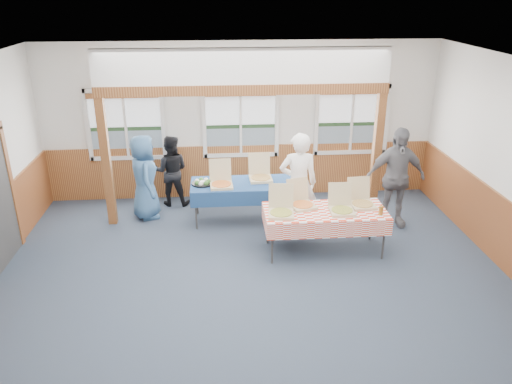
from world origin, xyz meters
TOP-DOWN VIEW (x-y plane):
  - floor at (0.00, 0.00)m, footprint 8.00×8.00m
  - ceiling at (0.00, 0.00)m, footprint 8.00×8.00m
  - wall_back at (0.00, 3.50)m, footprint 8.00×0.00m
  - wall_front at (0.00, -3.50)m, footprint 8.00×0.00m
  - wainscot_back at (0.00, 3.48)m, footprint 7.98×0.05m
  - wainscot_right at (3.98, 0.00)m, footprint 0.05×6.98m
  - window_left at (-2.30, 3.46)m, footprint 1.56×0.10m
  - window_mid at (0.00, 3.46)m, footprint 1.56×0.10m
  - window_right at (2.30, 3.46)m, footprint 1.56×0.10m
  - post_left at (-2.50, 2.30)m, footprint 0.15×0.15m
  - post_right at (2.50, 2.30)m, footprint 0.15×0.15m
  - cross_beam at (0.00, 2.30)m, footprint 5.15×0.18m
  - table_left at (-0.04, 2.23)m, footprint 2.03×1.10m
  - table_right at (1.25, 0.91)m, footprint 2.13×1.24m
  - pizza_box_a at (-0.44, 2.13)m, footprint 0.43×0.52m
  - pizza_box_b at (0.31, 2.40)m, footprint 0.43×0.52m
  - pizza_box_c at (0.50, 0.81)m, footprint 0.46×0.54m
  - pizza_box_d at (0.89, 1.10)m, footprint 0.49×0.56m
  - pizza_box_e at (1.50, 0.83)m, footprint 0.40×0.49m
  - pizza_box_f at (1.90, 1.05)m, footprint 0.43×0.51m
  - veggie_tray at (-0.79, 2.23)m, footprint 0.40×0.40m
  - drink_glass at (2.10, 0.66)m, footprint 0.07×0.07m
  - woman_white at (0.92, 1.69)m, footprint 0.68×0.45m
  - woman_black at (-1.43, 3.10)m, footprint 0.75×0.61m
  - man_blue at (-1.88, 2.53)m, footprint 0.70×0.90m
  - person_grey at (2.72, 1.81)m, footprint 1.12×0.50m

SIDE VIEW (x-z plane):
  - floor at x=0.00m, z-range 0.00..0.00m
  - wainscot_back at x=0.00m, z-range 0.00..1.10m
  - wainscot_right at x=3.98m, z-range 0.00..1.10m
  - table_left at x=-0.04m, z-range 0.32..1.08m
  - table_right at x=1.25m, z-range 0.33..1.08m
  - woman_black at x=-1.43m, z-range 0.00..1.45m
  - veggie_tray at x=-0.79m, z-range 0.74..0.83m
  - man_blue at x=-1.88m, z-range 0.00..1.64m
  - pizza_box_d at x=0.89m, z-range 0.61..1.03m
  - pizza_box_e at x=1.50m, z-range 0.61..1.03m
  - pizza_box_f at x=1.90m, z-range 0.61..1.04m
  - pizza_box_c at x=0.50m, z-range 0.60..1.05m
  - pizza_box_a at x=-0.44m, z-range 0.60..1.05m
  - pizza_box_b at x=0.31m, z-range 0.60..1.05m
  - drink_glass at x=2.10m, z-range 0.76..0.91m
  - woman_white at x=0.92m, z-range 0.00..1.86m
  - person_grey at x=2.72m, z-range 0.00..1.88m
  - post_left at x=-2.50m, z-range 0.00..2.40m
  - post_right at x=2.50m, z-range 0.00..2.40m
  - wall_back at x=0.00m, z-range -2.40..5.60m
  - wall_front at x=0.00m, z-range -2.40..5.60m
  - window_left at x=-2.30m, z-range 0.95..2.41m
  - window_mid at x=0.00m, z-range 0.95..2.41m
  - window_right at x=2.30m, z-range 0.95..2.41m
  - cross_beam at x=0.00m, z-range 2.40..2.58m
  - ceiling at x=0.00m, z-range 3.20..3.20m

